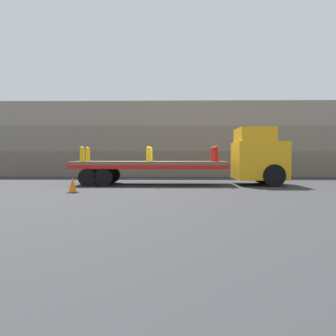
% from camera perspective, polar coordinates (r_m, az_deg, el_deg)
% --- Properties ---
extents(ground_plane, '(120.00, 120.00, 0.00)m').
position_cam_1_polar(ground_plane, '(17.63, -3.22, -2.89)').
color(ground_plane, '#2D2D30').
extents(rock_cliff, '(60.00, 3.30, 5.64)m').
position_cam_1_polar(rock_cliff, '(25.77, -1.86, 4.96)').
color(rock_cliff, '#706656').
rests_on(rock_cliff, ground_plane).
extents(truck_cab, '(2.56, 2.64, 3.01)m').
position_cam_1_polar(truck_cab, '(18.10, 15.77, 2.02)').
color(truck_cab, orange).
rests_on(truck_cab, ground_plane).
extents(flatbed_trailer, '(8.14, 2.59, 1.25)m').
position_cam_1_polar(flatbed_trailer, '(17.62, -4.97, 0.39)').
color(flatbed_trailer, brown).
rests_on(flatbed_trailer, ground_plane).
extents(fire_hydrant_yellow_near_0, '(0.30, 0.46, 0.78)m').
position_cam_1_polar(fire_hydrant_yellow_near_0, '(17.63, -14.71, 2.35)').
color(fire_hydrant_yellow_near_0, gold).
rests_on(fire_hydrant_yellow_near_0, flatbed_trailer).
extents(fire_hydrant_yellow_far_0, '(0.30, 0.46, 0.78)m').
position_cam_1_polar(fire_hydrant_yellow_far_0, '(18.69, -13.79, 2.34)').
color(fire_hydrant_yellow_far_0, gold).
rests_on(fire_hydrant_yellow_far_0, flatbed_trailer).
extents(fire_hydrant_yellow_near_1, '(0.30, 0.46, 0.78)m').
position_cam_1_polar(fire_hydrant_yellow_near_1, '(17.02, -3.37, 2.42)').
color(fire_hydrant_yellow_near_1, gold).
rests_on(fire_hydrant_yellow_near_1, flatbed_trailer).
extents(fire_hydrant_yellow_far_1, '(0.30, 0.46, 0.78)m').
position_cam_1_polar(fire_hydrant_yellow_far_1, '(18.11, -3.10, 2.40)').
color(fire_hydrant_yellow_far_1, gold).
rests_on(fire_hydrant_yellow_far_1, flatbed_trailer).
extents(fire_hydrant_red_near_2, '(0.30, 0.46, 0.78)m').
position_cam_1_polar(fire_hydrant_red_near_2, '(17.10, 8.32, 2.40)').
color(fire_hydrant_red_near_2, red).
rests_on(fire_hydrant_red_near_2, flatbed_trailer).
extents(fire_hydrant_red_far_2, '(0.30, 0.46, 0.78)m').
position_cam_1_polar(fire_hydrant_red_far_2, '(18.19, 7.88, 2.39)').
color(fire_hydrant_red_far_2, red).
rests_on(fire_hydrant_red_far_2, flatbed_trailer).
extents(cargo_strap_rear, '(0.05, 2.69, 0.01)m').
position_cam_1_polar(cargo_strap_rear, '(17.57, -3.24, 3.75)').
color(cargo_strap_rear, yellow).
rests_on(cargo_strap_rear, fire_hydrant_yellow_near_1).
extents(cargo_strap_middle, '(0.05, 2.69, 0.01)m').
position_cam_1_polar(cargo_strap_middle, '(17.65, 8.10, 3.73)').
color(cargo_strap_middle, yellow).
rests_on(cargo_strap_middle, fire_hydrant_red_near_2).
extents(traffic_cone, '(0.42, 0.42, 0.67)m').
position_cam_1_polar(traffic_cone, '(14.23, -16.28, -2.85)').
color(traffic_cone, black).
rests_on(traffic_cone, ground_plane).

